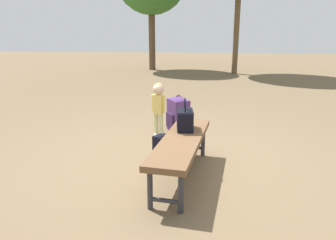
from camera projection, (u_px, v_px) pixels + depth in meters
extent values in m
plane|color=brown|center=(169.00, 158.00, 4.11)|extent=(40.00, 40.00, 0.00)
cube|color=brown|center=(181.00, 141.00, 3.44)|extent=(1.64, 0.62, 0.06)
cylinder|color=#2D2D33|center=(182.00, 139.00, 4.19)|extent=(0.05, 0.05, 0.39)
cylinder|color=#2D2D33|center=(203.00, 141.00, 4.13)|extent=(0.05, 0.05, 0.39)
cylinder|color=#2D2D33|center=(150.00, 189.00, 2.88)|extent=(0.05, 0.05, 0.39)
cylinder|color=#2D2D33|center=(181.00, 193.00, 2.82)|extent=(0.05, 0.05, 0.39)
cylinder|color=#2D2D33|center=(192.00, 147.00, 4.18)|extent=(0.08, 0.28, 0.04)
cylinder|color=#2D2D33|center=(165.00, 201.00, 2.87)|extent=(0.08, 0.28, 0.04)
cube|color=black|center=(185.00, 120.00, 3.73)|extent=(0.34, 0.21, 0.22)
cube|color=black|center=(185.00, 111.00, 3.70)|extent=(0.31, 0.21, 0.02)
torus|color=black|center=(185.00, 107.00, 3.68)|extent=(0.20, 0.04, 0.20)
cylinder|color=#CCCC8C|center=(161.00, 125.00, 4.91)|extent=(0.07, 0.07, 0.34)
cylinder|color=#CCCC8C|center=(156.00, 125.00, 4.94)|extent=(0.07, 0.07, 0.34)
ellipsoid|color=white|center=(161.00, 135.00, 4.94)|extent=(0.10, 0.07, 0.04)
ellipsoid|color=white|center=(156.00, 134.00, 4.96)|extent=(0.10, 0.07, 0.04)
cube|color=#E5CC66|center=(158.00, 104.00, 4.84)|extent=(0.13, 0.15, 0.29)
cylinder|color=#E5CC66|center=(164.00, 104.00, 4.81)|extent=(0.05, 0.05, 0.25)
cylinder|color=#E5CC66|center=(153.00, 103.00, 4.86)|extent=(0.05, 0.05, 0.25)
sphere|color=beige|center=(158.00, 89.00, 4.78)|extent=(0.16, 0.16, 0.16)
sphere|color=tan|center=(158.00, 88.00, 4.78)|extent=(0.15, 0.15, 0.15)
cube|color=#4C2D66|center=(178.00, 115.00, 5.17)|extent=(0.42, 0.39, 0.51)
ellipsoid|color=#4C2D66|center=(178.00, 100.00, 5.11)|extent=(0.40, 0.37, 0.11)
cube|color=#311D42|center=(170.00, 121.00, 5.13)|extent=(0.23, 0.15, 0.23)
cube|color=#311D42|center=(188.00, 115.00, 5.16)|extent=(0.06, 0.05, 0.43)
cube|color=#311D42|center=(184.00, 113.00, 5.29)|extent=(0.06, 0.05, 0.43)
torus|color=black|center=(178.00, 97.00, 5.09)|extent=(0.05, 0.08, 0.08)
cube|color=black|center=(162.00, 146.00, 4.10)|extent=(0.24, 0.23, 0.28)
ellipsoid|color=black|center=(162.00, 136.00, 4.06)|extent=(0.23, 0.22, 0.06)
cube|color=black|center=(157.00, 148.00, 4.17)|extent=(0.12, 0.10, 0.13)
cube|color=black|center=(164.00, 149.00, 4.02)|extent=(0.03, 0.03, 0.24)
cube|color=black|center=(168.00, 147.00, 4.08)|extent=(0.03, 0.03, 0.24)
torus|color=#B2B2B7|center=(162.00, 134.00, 4.06)|extent=(0.03, 0.04, 0.05)
cylinder|color=brown|center=(237.00, 28.00, 11.63)|extent=(0.20, 0.20, 3.26)
cylinder|color=brown|center=(152.00, 36.00, 12.92)|extent=(0.26, 0.26, 2.69)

